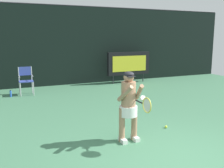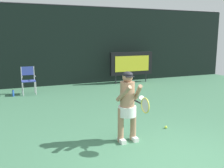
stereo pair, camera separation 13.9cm
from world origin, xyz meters
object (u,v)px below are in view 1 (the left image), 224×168
(scoreboard, at_px, (129,63))
(tennis_player, at_px, (129,103))
(water_bottle, at_px, (11,94))
(tennis_racket, at_px, (146,105))
(tennis_ball_loose, at_px, (166,127))
(umpire_chair, at_px, (26,79))

(scoreboard, xyz_separation_m, tennis_player, (-3.34, -6.44, -0.10))
(water_bottle, distance_m, tennis_racket, 6.50)
(tennis_player, bearing_deg, water_bottle, 111.26)
(water_bottle, xyz_separation_m, tennis_racket, (2.24, -6.05, 0.81))
(scoreboard, distance_m, tennis_racket, 7.71)
(scoreboard, xyz_separation_m, tennis_racket, (-3.24, -7.00, -0.01))
(scoreboard, bearing_deg, tennis_ball_loose, -109.07)
(scoreboard, bearing_deg, umpire_chair, -171.30)
(water_bottle, bearing_deg, umpire_chair, 18.59)
(scoreboard, relative_size, tennis_ball_loose, 32.35)
(umpire_chair, height_order, tennis_player, tennis_player)
(umpire_chair, distance_m, tennis_racket, 6.47)
(umpire_chair, xyz_separation_m, tennis_ball_loose, (2.77, -5.37, -0.58))
(umpire_chair, xyz_separation_m, water_bottle, (-0.59, -0.20, -0.50))
(scoreboard, relative_size, tennis_player, 1.44)
(water_bottle, distance_m, tennis_ball_loose, 6.17)
(water_bottle, relative_size, tennis_racket, 0.44)
(tennis_player, bearing_deg, umpire_chair, 105.19)
(umpire_chair, xyz_separation_m, tennis_racket, (1.65, -6.25, 0.32))
(water_bottle, bearing_deg, tennis_racket, -69.68)
(tennis_racket, distance_m, tennis_ball_loose, 1.69)
(scoreboard, distance_m, tennis_ball_loose, 6.54)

